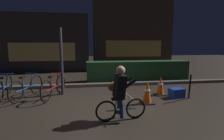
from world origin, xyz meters
name	(u,v)px	position (x,y,z in m)	size (l,w,h in m)	color
ground_plane	(108,104)	(0.00, 0.00, 0.00)	(40.00, 40.00, 0.00)	#2D261E
sidewalk_curb	(102,85)	(0.00, 2.20, 0.06)	(12.00, 0.24, 0.12)	#56544F
hedge_row	(138,71)	(1.80, 3.10, 0.46)	(4.80, 0.70, 0.92)	#214723
storefront_left	(43,43)	(-3.18, 6.50, 1.77)	(5.48, 0.54, 3.55)	#383330
storefront_right	(133,33)	(2.66, 7.20, 2.46)	(5.55, 0.54, 4.95)	#42382D
street_post	(61,62)	(-1.42, 1.20, 1.12)	(0.10, 0.10, 2.25)	#2D2D33
parked_bike_leftmost	(5,87)	(-3.22, 1.14, 0.34)	(0.46, 1.59, 0.74)	black
parked_bike_left_mid	(27,87)	(-2.48, 0.93, 0.35)	(0.60, 1.59, 0.77)	black
parked_bike_center_left	(54,87)	(-1.64, 0.89, 0.35)	(0.56, 1.62, 0.77)	black
traffic_cone_near	(147,92)	(1.13, -0.10, 0.32)	(0.36, 0.36, 0.67)	black
traffic_cone_far	(160,86)	(1.87, 0.66, 0.31)	(0.36, 0.36, 0.64)	black
blue_crate	(177,93)	(2.26, 0.30, 0.15)	(0.44, 0.32, 0.30)	#193DB7
cyclist	(120,93)	(0.13, -1.08, 0.63)	(1.19, 0.50, 1.25)	black
closed_umbrella	(190,87)	(2.55, 0.05, 0.41)	(0.05, 0.05, 0.85)	black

